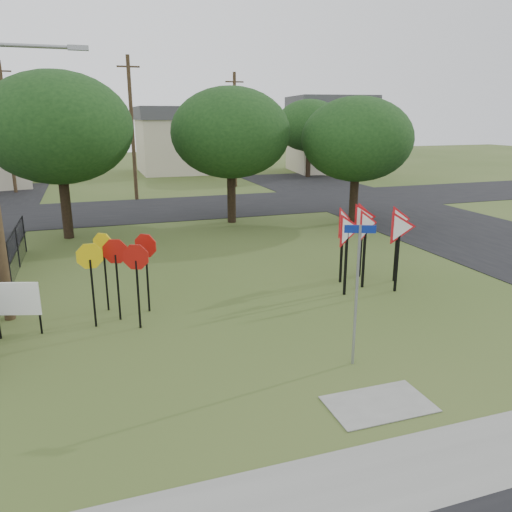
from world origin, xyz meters
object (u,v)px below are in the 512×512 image
Objects in this scene: street_name_sign at (357,287)px; stop_sign_cluster at (119,259)px; info_board at (17,301)px; yield_sign_cluster at (368,227)px.

stop_sign_cluster is at bearing 137.56° from street_name_sign.
info_board is (-7.22, 3.96, -0.86)m from street_name_sign.
info_board is (-10.35, -0.84, -0.98)m from yield_sign_cluster.
street_name_sign is 0.95× the size of yield_sign_cluster.
street_name_sign reaches higher than stop_sign_cluster.
street_name_sign reaches higher than info_board.
info_board is (-2.52, -0.34, -0.75)m from stop_sign_cluster.
info_board is at bearing 151.27° from street_name_sign.
stop_sign_cluster is at bearing -176.37° from yield_sign_cluster.
stop_sign_cluster is at bearing 7.66° from info_board.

